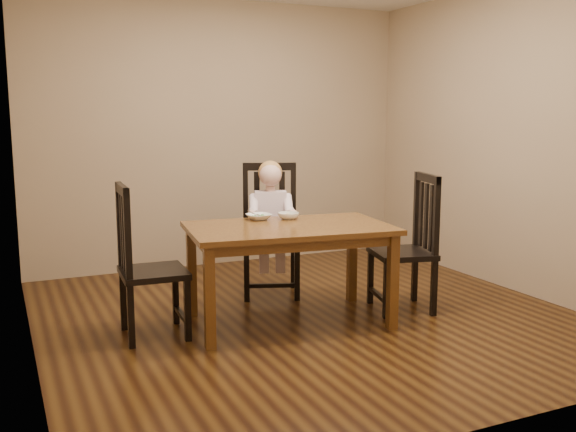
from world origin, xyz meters
name	(u,v)px	position (x,y,z in m)	size (l,w,h in m)	color
room	(309,142)	(0.00, 0.00, 1.35)	(4.01, 4.01, 2.71)	#44290E
dining_table	(289,237)	(-0.20, -0.08, 0.66)	(1.58, 1.07, 0.74)	#482810
chair_child	(270,232)	(-0.01, 0.72, 0.54)	(0.62, 0.61, 1.14)	black
chair_left	(145,265)	(-1.25, 0.06, 0.52)	(0.47, 0.49, 1.09)	black
chair_right	(409,245)	(0.81, -0.17, 0.52)	(0.55, 0.57, 1.09)	black
toddler	(271,215)	(-0.03, 0.67, 0.70)	(0.36, 0.45, 0.62)	silver
bowl_peas	(259,217)	(-0.31, 0.26, 0.77)	(0.19, 0.19, 0.05)	white
bowl_veg	(288,216)	(-0.08, 0.19, 0.77)	(0.17, 0.17, 0.05)	white
fork	(254,215)	(-0.35, 0.24, 0.79)	(0.09, 0.12, 0.05)	silver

